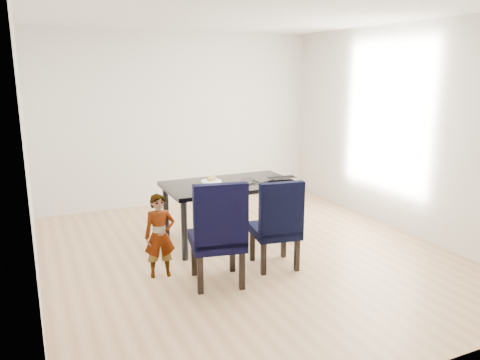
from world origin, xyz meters
name	(u,v)px	position (x,y,z in m)	size (l,w,h in m)	color
floor	(247,254)	(0.00, 0.00, -0.01)	(4.50, 5.00, 0.01)	tan
ceiling	(248,12)	(0.00, 0.00, 2.71)	(4.50, 5.00, 0.01)	white
wall_back	(179,119)	(0.00, 2.50, 1.35)	(4.50, 0.01, 2.70)	white
wall_front	(417,192)	(0.00, -2.50, 1.35)	(4.50, 0.01, 2.70)	white
wall_left	(26,155)	(-2.25, 0.00, 1.35)	(0.01, 5.00, 2.70)	white
wall_right	(403,130)	(2.25, 0.00, 1.35)	(0.01, 5.00, 2.70)	silver
dining_table	(230,212)	(0.00, 0.50, 0.38)	(1.60, 0.90, 0.75)	black
chair_left	(217,231)	(-0.60, -0.55, 0.54)	(0.52, 0.54, 1.08)	black
chair_right	(274,223)	(0.12, -0.43, 0.50)	(0.48, 0.50, 0.99)	black
child	(160,236)	(-1.08, -0.16, 0.44)	(0.32, 0.21, 0.88)	orange
plate	(211,181)	(-0.20, 0.64, 0.76)	(0.26, 0.26, 0.01)	white
sandwich	(212,178)	(-0.18, 0.65, 0.79)	(0.14, 0.06, 0.05)	#B2923F
laptop	(280,177)	(0.68, 0.45, 0.76)	(0.37, 0.24, 0.03)	black
cable_tangle	(253,183)	(0.24, 0.34, 0.75)	(0.16, 0.16, 0.01)	black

